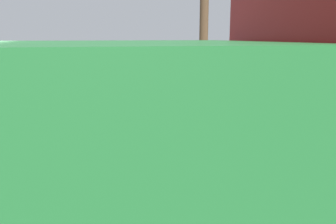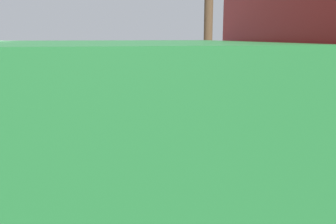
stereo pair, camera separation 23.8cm
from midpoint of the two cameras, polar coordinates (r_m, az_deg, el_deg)
The scene contains 5 objects.
fire_hydrant at distance 9.62m, azimuth -23.06°, elevation -0.06°, with size 0.24×0.54×0.90m.
loose_tire at distance 9.39m, azimuth -21.69°, elevation 0.13°, with size 1.05×1.05×0.22m, color black.
stop_sign at distance 8.62m, azimuth -1.62°, elevation 5.73°, with size 0.76×0.08×2.01m.
dump_truck_green at distance 3.04m, azimuth -6.49°, elevation -4.23°, with size 7.10×3.03×3.00m.
bare_tree at distance 10.48m, azimuth 4.98°, elevation 13.46°, with size 1.59×1.35×4.88m.
Camera 1 is at (1.70, -3.90, 2.44)m, focal length 38.94 mm.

